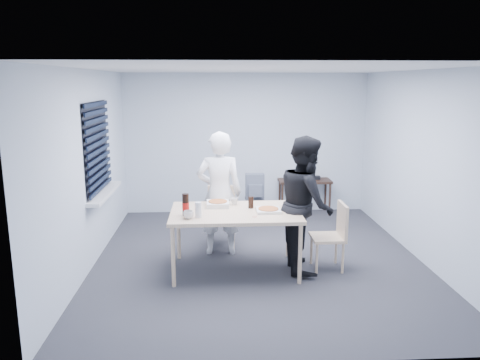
{
  "coord_description": "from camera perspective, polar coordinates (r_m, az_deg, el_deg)",
  "views": [
    {
      "loc": [
        -0.61,
        -6.17,
        2.44
      ],
      "look_at": [
        -0.25,
        0.1,
        1.11
      ],
      "focal_mm": 35.0,
      "sensor_mm": 36.0,
      "label": 1
    }
  ],
  "objects": [
    {
      "name": "chair_right",
      "position": [
        6.29,
        11.4,
        -6.17
      ],
      "size": [
        0.42,
        0.42,
        0.89
      ],
      "color": "beige",
      "rests_on": "ground"
    },
    {
      "name": "papers",
      "position": [
        8.77,
        6.94,
        0.03
      ],
      "size": [
        0.27,
        0.32,
        0.0
      ],
      "primitive_type": "cube",
      "rotation": [
        0.0,
        0.0,
        -0.22
      ],
      "color": "white",
      "rests_on": "side_table"
    },
    {
      "name": "pizza_box_a",
      "position": [
        6.26,
        -2.72,
        -2.9
      ],
      "size": [
        0.29,
        0.29,
        0.07
      ],
      "rotation": [
        0.0,
        0.0,
        -0.42
      ],
      "color": "silver",
      "rests_on": "dining_table"
    },
    {
      "name": "soda_bottle",
      "position": [
        5.84,
        -6.64,
        -3.06
      ],
      "size": [
        0.09,
        0.09,
        0.28
      ],
      "rotation": [
        0.0,
        0.0,
        0.11
      ],
      "color": "black",
      "rests_on": "dining_table"
    },
    {
      "name": "room",
      "position": [
        6.83,
        -16.72,
        3.0
      ],
      "size": [
        5.0,
        5.0,
        5.0
      ],
      "color": "#303036",
      "rests_on": "ground"
    },
    {
      "name": "plastic_cups",
      "position": [
        5.76,
        -5.1,
        -3.63
      ],
      "size": [
        0.1,
        0.1,
        0.19
      ],
      "primitive_type": "cylinder",
      "rotation": [
        0.0,
        0.0,
        -0.31
      ],
      "color": "silver",
      "rests_on": "dining_table"
    },
    {
      "name": "chair_far",
      "position": [
        7.12,
        -2.25,
        -3.8
      ],
      "size": [
        0.42,
        0.42,
        0.89
      ],
      "color": "beige",
      "rests_on": "ground"
    },
    {
      "name": "cola_glass",
      "position": [
        6.16,
        1.34,
        -2.73
      ],
      "size": [
        0.08,
        0.08,
        0.16
      ],
      "primitive_type": "cylinder",
      "rotation": [
        0.0,
        0.0,
        -0.15
      ],
      "color": "black",
      "rests_on": "dining_table"
    },
    {
      "name": "dining_table",
      "position": [
        6.04,
        -0.59,
        -4.35
      ],
      "size": [
        1.66,
        1.05,
        0.81
      ],
      "color": "beige",
      "rests_on": "ground"
    },
    {
      "name": "person_black",
      "position": [
        6.14,
        8.01,
        -2.87
      ],
      "size": [
        0.47,
        0.86,
        1.77
      ],
      "primitive_type": "imported",
      "rotation": [
        0.0,
        0.0,
        1.57
      ],
      "color": "black",
      "rests_on": "ground"
    },
    {
      "name": "mug_b",
      "position": [
        6.32,
        -0.7,
        -2.63
      ],
      "size": [
        0.1,
        0.1,
        0.09
      ],
      "primitive_type": "imported",
      "color": "silver",
      "rests_on": "dining_table"
    },
    {
      "name": "rubber_band",
      "position": [
        5.78,
        1.81,
        -4.49
      ],
      "size": [
        0.08,
        0.08,
        0.0
      ],
      "primitive_type": "torus",
      "rotation": [
        0.0,
        0.0,
        0.42
      ],
      "color": "red",
      "rests_on": "dining_table"
    },
    {
      "name": "mug_a",
      "position": [
        5.72,
        -6.3,
        -4.24
      ],
      "size": [
        0.17,
        0.17,
        0.1
      ],
      "primitive_type": "imported",
      "rotation": [
        0.0,
        0.0,
        0.52
      ],
      "color": "silver",
      "rests_on": "dining_table"
    },
    {
      "name": "backpack",
      "position": [
        8.08,
        1.83,
        -0.84
      ],
      "size": [
        0.32,
        0.23,
        0.44
      ],
      "rotation": [
        0.0,
        0.0,
        -0.37
      ],
      "color": "slate",
      "rests_on": "stool"
    },
    {
      "name": "black_box",
      "position": [
        8.88,
        9.26,
        0.29
      ],
      "size": [
        0.17,
        0.15,
        0.06
      ],
      "primitive_type": "cube",
      "rotation": [
        0.0,
        0.0,
        0.38
      ],
      "color": "black",
      "rests_on": "side_table"
    },
    {
      "name": "stool",
      "position": [
        8.17,
        1.8,
        -3.05
      ],
      "size": [
        0.32,
        0.32,
        0.44
      ],
      "color": "black",
      "rests_on": "ground"
    },
    {
      "name": "pizza_box_b",
      "position": [
        6.02,
        3.47,
        -3.66
      ],
      "size": [
        0.31,
        0.31,
        0.04
      ],
      "rotation": [
        0.0,
        0.0,
        -0.41
      ],
      "color": "silver",
      "rests_on": "dining_table"
    },
    {
      "name": "person_white",
      "position": [
        6.64,
        -2.52,
        -1.65
      ],
      "size": [
        0.65,
        0.42,
        1.77
      ],
      "primitive_type": "imported",
      "rotation": [
        0.0,
        0.0,
        3.14
      ],
      "color": "white",
      "rests_on": "ground"
    },
    {
      "name": "side_table",
      "position": [
        8.82,
        7.89,
        -0.47
      ],
      "size": [
        0.97,
        0.43,
        0.64
      ],
      "color": "#39211A",
      "rests_on": "ground"
    }
  ]
}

